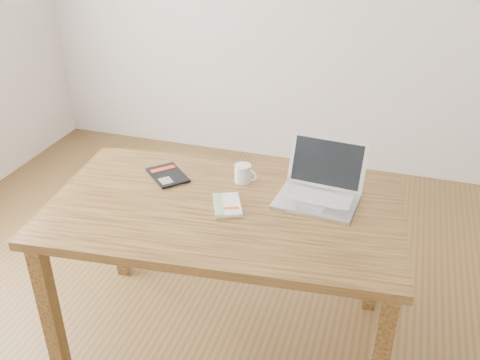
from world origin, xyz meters
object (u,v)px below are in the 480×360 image
(black_guidebook, at_px, (168,175))
(laptop, at_px, (320,188))
(coffee_mug, at_px, (243,173))
(white_guidebook, at_px, (227,205))
(desk, at_px, (225,223))

(black_guidebook, bearing_deg, laptop, -44.37)
(coffee_mug, bearing_deg, laptop, 7.94)
(white_guidebook, height_order, laptop, laptop)
(desk, relative_size, laptop, 4.31)
(black_guidebook, height_order, coffee_mug, coffee_mug)
(white_guidebook, xyz_separation_m, laptop, (0.36, 0.19, 0.04))
(white_guidebook, xyz_separation_m, coffee_mug, (0.00, 0.23, 0.04))
(black_guidebook, xyz_separation_m, laptop, (0.70, 0.02, 0.04))
(desk, distance_m, laptop, 0.44)
(white_guidebook, relative_size, coffee_mug, 1.90)
(white_guidebook, relative_size, black_guidebook, 0.85)
(desk, bearing_deg, laptop, 21.44)
(black_guidebook, relative_size, laptop, 0.68)
(coffee_mug, bearing_deg, black_guidebook, -157.01)
(white_guidebook, relative_size, laptop, 0.58)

